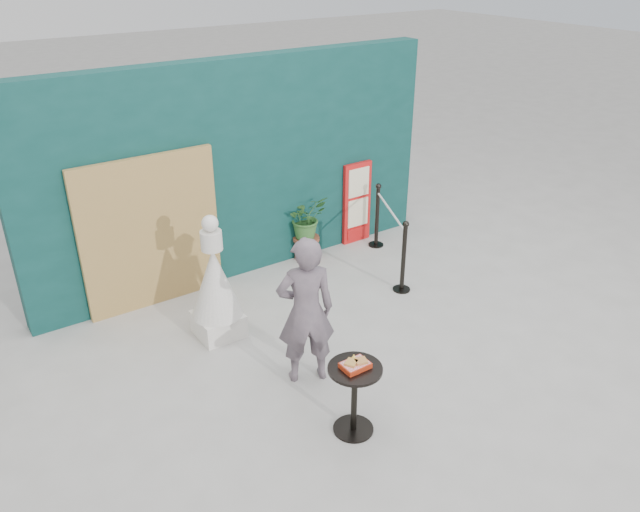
# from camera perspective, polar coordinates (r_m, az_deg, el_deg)

# --- Properties ---
(ground) EXTENTS (60.00, 60.00, 0.00)m
(ground) POSITION_cam_1_polar(r_m,az_deg,el_deg) (7.03, 5.64, -10.98)
(ground) COLOR #ADAAA5
(ground) RESTS_ON ground
(back_wall) EXTENTS (6.00, 0.30, 3.00)m
(back_wall) POSITION_cam_1_polar(r_m,az_deg,el_deg) (8.66, -7.38, 7.78)
(back_wall) COLOR #0B3330
(back_wall) RESTS_ON ground
(bamboo_fence) EXTENTS (1.80, 0.08, 2.00)m
(bamboo_fence) POSITION_cam_1_polar(r_m,az_deg,el_deg) (8.16, -15.19, 2.04)
(bamboo_fence) COLOR tan
(bamboo_fence) RESTS_ON ground
(woman) EXTENTS (0.72, 0.60, 1.69)m
(woman) POSITION_cam_1_polar(r_m,az_deg,el_deg) (6.53, -1.31, -5.06)
(woman) COLOR #695A63
(woman) RESTS_ON ground
(menu_board) EXTENTS (0.50, 0.07, 1.30)m
(menu_board) POSITION_cam_1_polar(r_m,az_deg,el_deg) (9.76, 3.40, 4.86)
(menu_board) COLOR red
(menu_board) RESTS_ON ground
(statue) EXTENTS (0.61, 0.61, 1.57)m
(statue) POSITION_cam_1_polar(r_m,az_deg,el_deg) (7.46, -9.53, -2.91)
(statue) COLOR white
(statue) RESTS_ON ground
(cafe_table) EXTENTS (0.52, 0.52, 0.75)m
(cafe_table) POSITION_cam_1_polar(r_m,az_deg,el_deg) (6.05, 3.17, -12.06)
(cafe_table) COLOR black
(cafe_table) RESTS_ON ground
(food_basket) EXTENTS (0.26, 0.19, 0.11)m
(food_basket) POSITION_cam_1_polar(r_m,az_deg,el_deg) (5.88, 3.25, -9.85)
(food_basket) COLOR #B02D12
(food_basket) RESTS_ON cafe_table
(planter) EXTENTS (0.59, 0.51, 1.00)m
(planter) POSITION_cam_1_polar(r_m,az_deg,el_deg) (9.21, -1.29, 3.07)
(planter) COLOR brown
(planter) RESTS_ON ground
(stanchion_barrier) EXTENTS (0.84, 1.54, 1.03)m
(stanchion_barrier) POSITION_cam_1_polar(r_m,az_deg,el_deg) (9.06, 6.36, 1.86)
(stanchion_barrier) COLOR black
(stanchion_barrier) RESTS_ON ground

